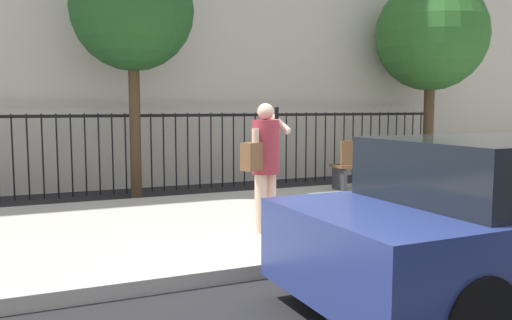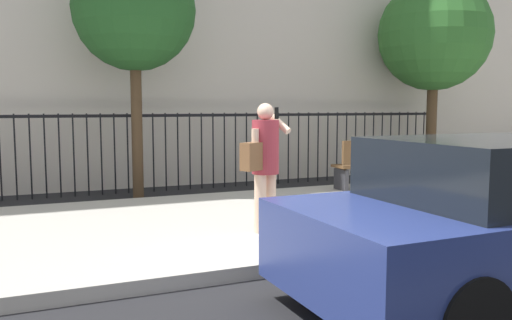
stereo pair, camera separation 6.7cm
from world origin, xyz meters
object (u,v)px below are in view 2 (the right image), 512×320
Objects in this scene: street_bench at (375,163)px; street_tree_mid at (134,10)px; pedestrian_on_phone at (264,158)px; street_tree_near at (434,35)px; parked_hatchback at (508,222)px.

street_bench is 5.35m from street_tree_mid.
street_tree_mid is (-0.85, 3.99, 2.40)m from pedestrian_on_phone.
street_tree_near is at bearing 29.89° from street_bench.
pedestrian_on_phone is 0.34× the size of street_tree_near.
street_tree_near is (2.75, 1.58, 2.75)m from street_bench.
street_tree_near reaches higher than pedestrian_on_phone.
pedestrian_on_phone is 4.19m from street_bench.
parked_hatchback reaches higher than street_bench.
pedestrian_on_phone is 0.35× the size of street_tree_mid.
pedestrian_on_phone is 4.73m from street_tree_mid.
pedestrian_on_phone reaches higher than parked_hatchback.
street_tree_near is 7.01m from street_tree_mid.
street_tree_mid reaches higher than parked_hatchback.
pedestrian_on_phone is 7.69m from street_tree_near.
pedestrian_on_phone is at bearing -144.76° from street_bench.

